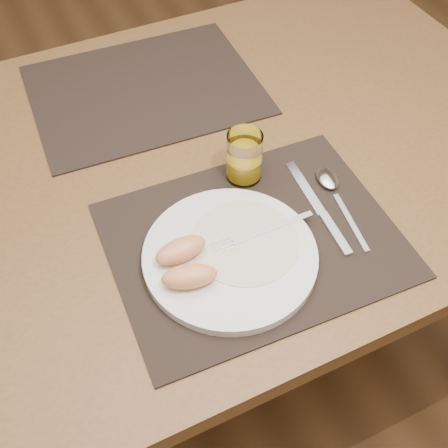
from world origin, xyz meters
TOP-DOWN VIEW (x-y plane):
  - ground at (0.00, 0.00)m, footprint 5.00×5.00m
  - table at (0.00, 0.00)m, footprint 1.40×0.90m
  - placemat_near at (0.01, -0.22)m, footprint 0.46×0.37m
  - placemat_far at (-0.01, 0.22)m, footprint 0.47×0.37m
  - plate at (-0.04, -0.24)m, footprint 0.27×0.27m
  - plate_dressing at (-0.01, -0.23)m, footprint 0.17×0.17m
  - fork at (0.01, -0.22)m, footprint 0.17×0.02m
  - knife at (0.14, -0.22)m, footprint 0.03×0.22m
  - spoon at (0.19, -0.17)m, footprint 0.05×0.19m
  - juice_glass at (0.06, -0.09)m, footprint 0.06×0.06m
  - grapefruit_wedges at (-0.11, -0.24)m, footprint 0.09×0.10m

SIDE VIEW (x-z plane):
  - ground at x=0.00m, z-range 0.00..0.00m
  - table at x=0.00m, z-range 0.29..1.04m
  - placemat_near at x=0.01m, z-range 0.75..0.75m
  - placemat_far at x=-0.01m, z-range 0.75..0.75m
  - knife at x=0.14m, z-range 0.75..0.76m
  - spoon at x=0.19m, z-range 0.75..0.77m
  - plate at x=-0.04m, z-range 0.75..0.77m
  - plate_dressing at x=-0.01m, z-range 0.77..0.77m
  - fork at x=0.01m, z-range 0.77..0.77m
  - grapefruit_wedges at x=-0.11m, z-range 0.77..0.80m
  - juice_glass at x=0.06m, z-range 0.75..0.84m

